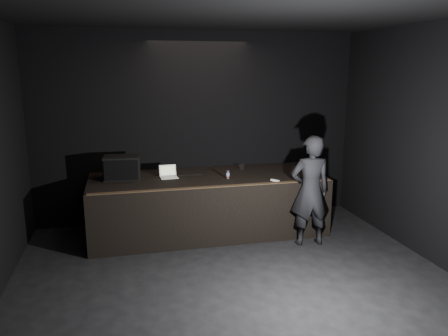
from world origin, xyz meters
TOP-DOWN VIEW (x-y plane):
  - ground at (0.00, 0.00)m, footprint 7.00×7.00m
  - room_walls at (0.00, 0.00)m, footprint 6.10×7.10m
  - stage_riser at (0.00, 2.73)m, footprint 4.00×1.50m
  - riser_lip at (0.00, 2.02)m, footprint 3.92×0.10m
  - stage_monitor at (-1.43, 2.88)m, footprint 0.62×0.48m
  - cable at (-0.49, 2.86)m, footprint 0.84×0.05m
  - laptop at (-0.66, 2.83)m, footprint 0.31×0.28m
  - beer_can at (0.31, 2.49)m, footprint 0.06×0.06m
  - plastic_cup at (0.71, 3.04)m, footprint 0.09×0.09m
  - wii_remote at (1.03, 2.13)m, footprint 0.12×0.15m
  - person at (1.50, 1.78)m, footprint 0.68×0.47m

SIDE VIEW (x-z plane):
  - ground at x=0.00m, z-range 0.00..0.00m
  - stage_riser at x=0.00m, z-range 0.00..1.00m
  - person at x=1.50m, z-range 0.00..1.80m
  - riser_lip at x=0.00m, z-range 1.00..1.01m
  - cable at x=-0.49m, z-range 1.00..1.02m
  - wii_remote at x=1.03m, z-range 1.00..1.03m
  - laptop at x=-0.66m, z-range 0.95..1.15m
  - plastic_cup at x=0.71m, z-range 1.00..1.11m
  - beer_can at x=0.31m, z-range 1.00..1.14m
  - stage_monitor at x=-1.43m, z-range 1.00..1.39m
  - room_walls at x=0.00m, z-range 0.26..3.78m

